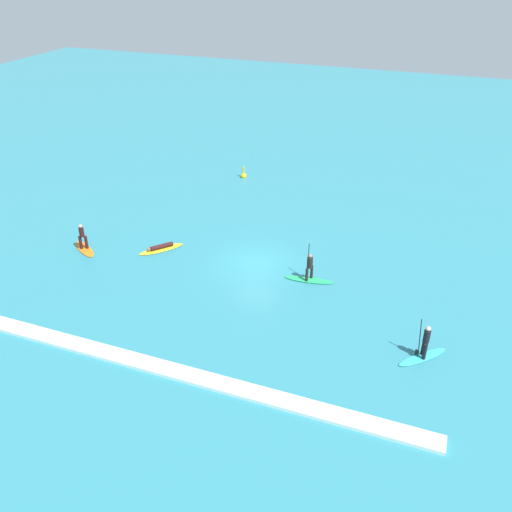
{
  "coord_description": "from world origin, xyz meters",
  "views": [
    {
      "loc": [
        9.95,
        -26.5,
        17.19
      ],
      "look_at": [
        0.0,
        0.0,
        0.5
      ],
      "focal_mm": 37.73,
      "sensor_mm": 36.0,
      "label": 1
    }
  ],
  "objects_px": {
    "surfer_on_teal_board": "(424,350)",
    "surfer_on_green_board": "(309,274)",
    "surfer_on_orange_board": "(84,243)",
    "surfer_on_yellow_board": "(161,248)",
    "marker_buoy": "(244,175)"
  },
  "relations": [
    {
      "from": "surfer_on_teal_board",
      "to": "surfer_on_orange_board",
      "type": "bearing_deg",
      "value": -54.43
    },
    {
      "from": "surfer_on_orange_board",
      "to": "surfer_on_green_board",
      "type": "distance_m",
      "value": 14.58
    },
    {
      "from": "surfer_on_green_board",
      "to": "marker_buoy",
      "type": "height_order",
      "value": "surfer_on_green_board"
    },
    {
      "from": "surfer_on_orange_board",
      "to": "surfer_on_yellow_board",
      "type": "bearing_deg",
      "value": -126.61
    },
    {
      "from": "surfer_on_orange_board",
      "to": "marker_buoy",
      "type": "relative_size",
      "value": 2.29
    },
    {
      "from": "surfer_on_yellow_board",
      "to": "marker_buoy",
      "type": "bearing_deg",
      "value": -141.7
    },
    {
      "from": "surfer_on_teal_board",
      "to": "surfer_on_green_board",
      "type": "bearing_deg",
      "value": -80.07
    },
    {
      "from": "surfer_on_yellow_board",
      "to": "surfer_on_teal_board",
      "type": "bearing_deg",
      "value": 114.42
    },
    {
      "from": "surfer_on_teal_board",
      "to": "marker_buoy",
      "type": "relative_size",
      "value": 2.2
    },
    {
      "from": "surfer_on_teal_board",
      "to": "surfer_on_orange_board",
      "type": "height_order",
      "value": "surfer_on_teal_board"
    },
    {
      "from": "surfer_on_teal_board",
      "to": "surfer_on_orange_board",
      "type": "xyz_separation_m",
      "value": [
        -21.41,
        3.07,
        -0.03
      ]
    },
    {
      "from": "surfer_on_green_board",
      "to": "marker_buoy",
      "type": "bearing_deg",
      "value": -61.75
    },
    {
      "from": "surfer_on_yellow_board",
      "to": "surfer_on_orange_board",
      "type": "distance_m",
      "value": 4.94
    },
    {
      "from": "surfer_on_yellow_board",
      "to": "surfer_on_green_board",
      "type": "bearing_deg",
      "value": 129.48
    },
    {
      "from": "surfer_on_teal_board",
      "to": "surfer_on_green_board",
      "type": "height_order",
      "value": "surfer_on_green_board"
    }
  ]
}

